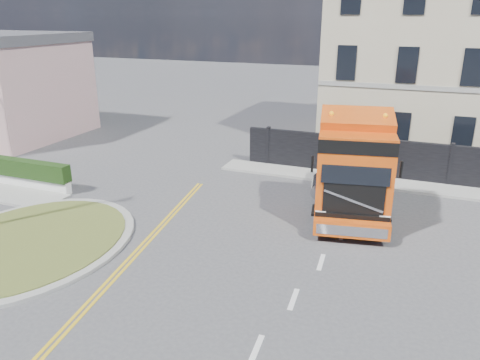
% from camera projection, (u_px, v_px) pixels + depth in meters
% --- Properties ---
extents(ground, '(120.00, 120.00, 0.00)m').
position_uv_depth(ground, '(242.00, 242.00, 16.83)').
color(ground, '#424244').
rests_on(ground, ground).
extents(traffic_island, '(6.80, 6.80, 0.17)m').
position_uv_depth(traffic_island, '(28.00, 243.00, 16.58)').
color(traffic_island, gray).
rests_on(traffic_island, ground).
extents(hedge_wall, '(8.00, 0.55, 1.35)m').
position_uv_depth(hedge_wall, '(1.00, 169.00, 22.36)').
color(hedge_wall, silver).
rests_on(hedge_wall, ground).
extents(seaside_bldg_pink, '(8.00, 8.00, 6.00)m').
position_uv_depth(seaside_bldg_pink, '(7.00, 90.00, 30.58)').
color(seaside_bldg_pink, '#BA9591').
rests_on(seaside_bldg_pink, ground).
extents(hoarding_fence, '(18.80, 0.25, 2.00)m').
position_uv_depth(hoarding_fence, '(440.00, 165.00, 22.13)').
color(hoarding_fence, black).
rests_on(hoarding_fence, ground).
extents(georgian_building, '(12.30, 10.30, 12.80)m').
position_uv_depth(georgian_building, '(440.00, 49.00, 27.29)').
color(georgian_building, '#B9AF93').
rests_on(georgian_building, ground).
extents(pavement_far, '(20.00, 1.60, 0.12)m').
position_uv_depth(pavement_far, '(424.00, 188.00, 21.85)').
color(pavement_far, gray).
rests_on(pavement_far, ground).
extents(truck, '(3.84, 7.46, 4.26)m').
position_uv_depth(truck, '(353.00, 172.00, 18.24)').
color(truck, black).
rests_on(truck, ground).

